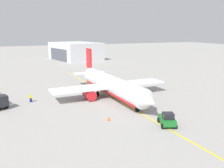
{
  "coord_description": "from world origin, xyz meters",
  "views": [
    {
      "loc": [
        46.41,
        -20.82,
        14.37
      ],
      "look_at": [
        0.0,
        0.0,
        3.0
      ],
      "focal_mm": 38.33,
      "sensor_mm": 36.0,
      "label": 1
    }
  ],
  "objects_px": {
    "refueling_worker": "(31,98)",
    "airplane": "(111,85)",
    "safety_cone_nose": "(109,119)",
    "pushback_tug": "(167,119)"
  },
  "relations": [
    {
      "from": "airplane",
      "to": "safety_cone_nose",
      "type": "bearing_deg",
      "value": -25.41
    },
    {
      "from": "safety_cone_nose",
      "to": "pushback_tug",
      "type": "bearing_deg",
      "value": 52.54
    },
    {
      "from": "refueling_worker",
      "to": "safety_cone_nose",
      "type": "bearing_deg",
      "value": 33.25
    },
    {
      "from": "refueling_worker",
      "to": "airplane",
      "type": "bearing_deg",
      "value": 79.75
    },
    {
      "from": "refueling_worker",
      "to": "safety_cone_nose",
      "type": "relative_size",
      "value": 2.7
    },
    {
      "from": "safety_cone_nose",
      "to": "airplane",
      "type": "bearing_deg",
      "value": 154.59
    },
    {
      "from": "airplane",
      "to": "refueling_worker",
      "type": "bearing_deg",
      "value": -100.25
    },
    {
      "from": "refueling_worker",
      "to": "safety_cone_nose",
      "type": "distance_m",
      "value": 19.21
    },
    {
      "from": "airplane",
      "to": "safety_cone_nose",
      "type": "xyz_separation_m",
      "value": [
        13.04,
        -6.19,
        -2.39
      ]
    },
    {
      "from": "pushback_tug",
      "to": "safety_cone_nose",
      "type": "height_order",
      "value": "pushback_tug"
    }
  ]
}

